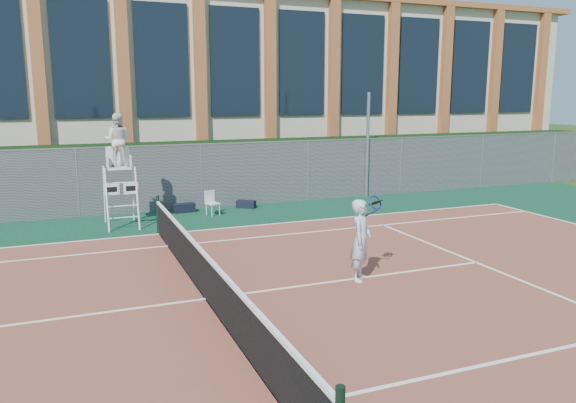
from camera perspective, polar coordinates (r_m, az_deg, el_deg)
name	(u,v)px	position (r m, az deg, el deg)	size (l,w,h in m)	color
ground	(206,300)	(10.99, -8.34, -9.91)	(120.00, 120.00, 0.00)	#233814
apron	(195,284)	(11.91, -9.48, -8.27)	(36.00, 20.00, 0.01)	#0B321A
tennis_court	(206,299)	(10.98, -8.34, -9.81)	(23.77, 10.97, 0.02)	brown
tennis_net	(205,273)	(10.81, -8.41, -7.24)	(0.10, 11.30, 1.10)	black
fence	(142,180)	(19.17, -14.60, 2.13)	(40.00, 0.06, 2.20)	#595E60
hedge	(138,175)	(20.35, -15.04, 2.60)	(40.00, 1.40, 2.20)	black
building	(113,89)	(28.07, -17.34, 10.86)	(45.00, 10.60, 8.22)	#BFB49F
steel_pole	(367,145)	(21.66, 8.08, 5.68)	(0.12, 0.12, 3.97)	#9EA0A5
umpire_chair	(118,143)	(17.19, -16.93, 5.66)	(0.94, 1.45, 3.38)	white
plastic_chair	(211,201)	(18.38, -7.80, 0.06)	(0.48, 0.49, 0.80)	silver
sports_bag_near	(184,208)	(19.02, -10.49, -0.64)	(0.70, 0.28, 0.30)	black
sports_bag_far	(246,204)	(19.49, -4.28, -0.27)	(0.65, 0.28, 0.26)	black
tennis_player	(361,240)	(11.79, 7.42, -3.89)	(1.01, 0.81, 1.73)	silver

